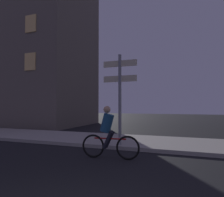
% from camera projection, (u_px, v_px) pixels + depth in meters
% --- Properties ---
extents(sidewalk_kerb, '(40.00, 3.09, 0.14)m').
position_uv_depth(sidewalk_kerb, '(152.00, 143.00, 8.48)').
color(sidewalk_kerb, '#9E9991').
rests_on(sidewalk_kerb, ground_plane).
extents(signpost, '(1.35, 0.12, 3.46)m').
position_uv_depth(signpost, '(120.00, 91.00, 7.77)').
color(signpost, gray).
rests_on(signpost, sidewalk_kerb).
extents(cyclist, '(1.82, 0.36, 1.61)m').
position_uv_depth(cyclist, '(108.00, 134.00, 6.21)').
color(cyclist, black).
rests_on(cyclist, ground_plane).
extents(building_left_block, '(12.78, 6.74, 18.80)m').
position_uv_depth(building_left_block, '(20.00, 21.00, 18.59)').
color(building_left_block, '#6B6056').
rests_on(building_left_block, ground_plane).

